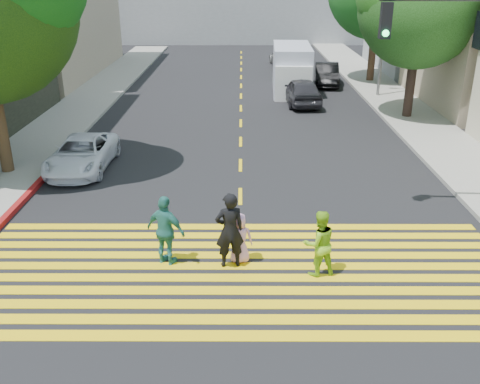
{
  "coord_description": "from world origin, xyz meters",
  "views": [
    {
      "loc": [
        0.04,
        -10.02,
        6.81
      ],
      "look_at": [
        0.0,
        3.0,
        1.4
      ],
      "focal_mm": 40.0,
      "sensor_mm": 36.0,
      "label": 1
    }
  ],
  "objects_px": {
    "white_sedan": "(82,154)",
    "pedestrian_woman": "(319,243)",
    "pedestrian_extra": "(166,231)",
    "silver_car": "(283,58)",
    "pedestrian_man": "(230,230)",
    "dark_car_parked": "(327,74)",
    "pedestrian_child": "(240,238)",
    "white_van": "(292,71)",
    "dark_car_near": "(302,91)"
  },
  "relations": [
    {
      "from": "pedestrian_man",
      "to": "pedestrian_woman",
      "type": "bearing_deg",
      "value": 157.65
    },
    {
      "from": "white_sedan",
      "to": "dark_car_near",
      "type": "distance_m",
      "value": 13.8
    },
    {
      "from": "dark_car_near",
      "to": "white_van",
      "type": "xyz_separation_m",
      "value": [
        -0.27,
        3.26,
        0.56
      ]
    },
    {
      "from": "pedestrian_man",
      "to": "pedestrian_extra",
      "type": "xyz_separation_m",
      "value": [
        -1.57,
        0.12,
        -0.07
      ]
    },
    {
      "from": "pedestrian_child",
      "to": "dark_car_parked",
      "type": "xyz_separation_m",
      "value": [
        5.45,
        22.44,
        0.04
      ]
    },
    {
      "from": "white_sedan",
      "to": "dark_car_parked",
      "type": "relative_size",
      "value": 1.03
    },
    {
      "from": "pedestrian_extra",
      "to": "pedestrian_woman",
      "type": "bearing_deg",
      "value": -161.35
    },
    {
      "from": "white_sedan",
      "to": "silver_car",
      "type": "bearing_deg",
      "value": 69.44
    },
    {
      "from": "pedestrian_extra",
      "to": "white_sedan",
      "type": "distance_m",
      "value": 7.94
    },
    {
      "from": "white_sedan",
      "to": "silver_car",
      "type": "relative_size",
      "value": 1.03
    },
    {
      "from": "dark_car_parked",
      "to": "pedestrian_child",
      "type": "bearing_deg",
      "value": -97.38
    },
    {
      "from": "dark_car_parked",
      "to": "white_sedan",
      "type": "bearing_deg",
      "value": -119.41
    },
    {
      "from": "pedestrian_extra",
      "to": "white_sedan",
      "type": "height_order",
      "value": "pedestrian_extra"
    },
    {
      "from": "pedestrian_woman",
      "to": "pedestrian_extra",
      "type": "distance_m",
      "value": 3.73
    },
    {
      "from": "dark_car_parked",
      "to": "silver_car",
      "type": "bearing_deg",
      "value": 112.81
    },
    {
      "from": "pedestrian_man",
      "to": "pedestrian_child",
      "type": "xyz_separation_m",
      "value": [
        0.25,
        0.22,
        -0.33
      ]
    },
    {
      "from": "pedestrian_woman",
      "to": "pedestrian_extra",
      "type": "relative_size",
      "value": 0.92
    },
    {
      "from": "pedestrian_man",
      "to": "pedestrian_woman",
      "type": "height_order",
      "value": "pedestrian_man"
    },
    {
      "from": "silver_car",
      "to": "white_van",
      "type": "xyz_separation_m",
      "value": [
        -0.18,
        -9.61,
        0.68
      ]
    },
    {
      "from": "pedestrian_extra",
      "to": "pedestrian_man",
      "type": "bearing_deg",
      "value": -157.85
    },
    {
      "from": "pedestrian_child",
      "to": "dark_car_near",
      "type": "xyz_separation_m",
      "value": [
        3.3,
        17.12,
        0.08
      ]
    },
    {
      "from": "dark_car_parked",
      "to": "white_van",
      "type": "distance_m",
      "value": 3.23
    },
    {
      "from": "dark_car_near",
      "to": "dark_car_parked",
      "type": "relative_size",
      "value": 1.02
    },
    {
      "from": "silver_car",
      "to": "dark_car_parked",
      "type": "relative_size",
      "value": 1.0
    },
    {
      "from": "white_van",
      "to": "pedestrian_child",
      "type": "bearing_deg",
      "value": -95.95
    },
    {
      "from": "pedestrian_man",
      "to": "dark_car_parked",
      "type": "height_order",
      "value": "pedestrian_man"
    },
    {
      "from": "pedestrian_child",
      "to": "pedestrian_man",
      "type": "bearing_deg",
      "value": 41.8
    },
    {
      "from": "pedestrian_woman",
      "to": "dark_car_parked",
      "type": "height_order",
      "value": "pedestrian_woman"
    },
    {
      "from": "pedestrian_woman",
      "to": "white_sedan",
      "type": "xyz_separation_m",
      "value": [
        -7.69,
        7.36,
        -0.23
      ]
    },
    {
      "from": "white_sedan",
      "to": "white_van",
      "type": "xyz_separation_m",
      "value": [
        8.84,
        13.63,
        0.69
      ]
    },
    {
      "from": "pedestrian_child",
      "to": "white_van",
      "type": "relative_size",
      "value": 0.22
    },
    {
      "from": "pedestrian_man",
      "to": "pedestrian_child",
      "type": "distance_m",
      "value": 0.47
    },
    {
      "from": "pedestrian_extra",
      "to": "silver_car",
      "type": "distance_m",
      "value": 30.51
    },
    {
      "from": "pedestrian_woman",
      "to": "white_sedan",
      "type": "height_order",
      "value": "pedestrian_woman"
    },
    {
      "from": "pedestrian_woman",
      "to": "white_van",
      "type": "relative_size",
      "value": 0.29
    },
    {
      "from": "pedestrian_woman",
      "to": "dark_car_parked",
      "type": "distance_m",
      "value": 23.32
    },
    {
      "from": "silver_car",
      "to": "white_van",
      "type": "bearing_deg",
      "value": 83.22
    },
    {
      "from": "silver_car",
      "to": "pedestrian_woman",
      "type": "bearing_deg",
      "value": 81.8
    },
    {
      "from": "pedestrian_extra",
      "to": "silver_car",
      "type": "height_order",
      "value": "pedestrian_extra"
    },
    {
      "from": "dark_car_parked",
      "to": "pedestrian_man",
      "type": "bearing_deg",
      "value": -97.85
    },
    {
      "from": "pedestrian_extra",
      "to": "silver_car",
      "type": "bearing_deg",
      "value": -73.07
    },
    {
      "from": "dark_car_parked",
      "to": "pedestrian_extra",
      "type": "bearing_deg",
      "value": -101.6
    },
    {
      "from": "dark_car_parked",
      "to": "pedestrian_woman",
      "type": "bearing_deg",
      "value": -92.54
    },
    {
      "from": "white_sedan",
      "to": "pedestrian_woman",
      "type": "bearing_deg",
      "value": -43.08
    },
    {
      "from": "pedestrian_extra",
      "to": "silver_car",
      "type": "xyz_separation_m",
      "value": [
        5.02,
        30.09,
        -0.3
      ]
    },
    {
      "from": "pedestrian_child",
      "to": "silver_car",
      "type": "relative_size",
      "value": 0.31
    },
    {
      "from": "pedestrian_man",
      "to": "silver_car",
      "type": "relative_size",
      "value": 0.47
    },
    {
      "from": "pedestrian_man",
      "to": "dark_car_parked",
      "type": "distance_m",
      "value": 23.36
    },
    {
      "from": "silver_car",
      "to": "dark_car_near",
      "type": "bearing_deg",
      "value": 84.71
    },
    {
      "from": "silver_car",
      "to": "white_van",
      "type": "height_order",
      "value": "white_van"
    }
  ]
}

